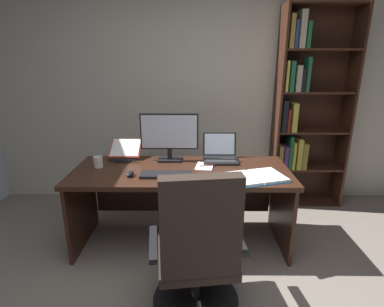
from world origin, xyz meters
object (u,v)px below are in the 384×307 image
at_px(bookshelf, 303,114).
at_px(computer_mouse, 130,174).
at_px(office_chair, 198,258).
at_px(reading_stand_with_book, 125,150).
at_px(monitor, 169,136).
at_px(pen, 207,165).
at_px(laptop, 220,155).
at_px(desk, 182,186).
at_px(keyboard, 166,175).
at_px(coffee_mug, 98,162).
at_px(notepad, 205,166).
at_px(open_binder, 254,177).

distance_m(bookshelf, computer_mouse, 2.04).
height_order(office_chair, reading_stand_with_book, office_chair).
relative_size(monitor, computer_mouse, 5.22).
distance_m(computer_mouse, pen, 0.68).
bearing_deg(reading_stand_with_book, bookshelf, 15.79).
height_order(bookshelf, laptop, bookshelf).
relative_size(monitor, pen, 3.88).
bearing_deg(office_chair, desk, 91.26).
relative_size(desk, bookshelf, 0.87).
bearing_deg(keyboard, computer_mouse, 180.00).
distance_m(office_chair, coffee_mug, 1.30).
distance_m(desk, office_chair, 0.94).
distance_m(desk, computer_mouse, 0.52).
height_order(bookshelf, coffee_mug, bookshelf).
distance_m(computer_mouse, reading_stand_with_book, 0.51).
xyz_separation_m(laptop, coffee_mug, (-1.10, -0.21, -0.00)).
bearing_deg(pen, monitor, 151.20).
height_order(monitor, reading_stand_with_book, monitor).
height_order(bookshelf, office_chair, bookshelf).
bearing_deg(notepad, desk, 176.57).
xyz_separation_m(computer_mouse, coffee_mug, (-0.32, 0.21, 0.03)).
xyz_separation_m(open_binder, pen, (-0.37, 0.27, 0.00)).
height_order(keyboard, open_binder, same).
relative_size(bookshelf, office_chair, 2.09).
bearing_deg(keyboard, notepad, 34.41).
bearing_deg(notepad, pen, 0.00).
bearing_deg(pen, office_chair, -95.50).
xyz_separation_m(laptop, keyboard, (-0.48, -0.42, -0.04)).
bearing_deg(computer_mouse, monitor, 53.99).
relative_size(open_binder, coffee_mug, 5.77).
bearing_deg(office_chair, open_binder, 46.70).
relative_size(laptop, keyboard, 0.77).
bearing_deg(open_binder, coffee_mug, 152.37).
xyz_separation_m(reading_stand_with_book, coffee_mug, (-0.19, -0.27, -0.03)).
relative_size(laptop, computer_mouse, 3.09).
distance_m(monitor, laptop, 0.51).
distance_m(open_binder, pen, 0.46).
bearing_deg(reading_stand_with_book, keyboard, -47.96).
bearing_deg(computer_mouse, pen, 19.06).
bearing_deg(open_binder, pen, 127.33).
height_order(keyboard, reading_stand_with_book, reading_stand_with_book).
bearing_deg(laptop, keyboard, -138.93).
relative_size(bookshelf, coffee_mug, 22.58).
distance_m(office_chair, keyboard, 0.79).
xyz_separation_m(monitor, laptop, (0.48, 0.00, -0.18)).
height_order(reading_stand_with_book, notepad, reading_stand_with_book).
distance_m(office_chair, reading_stand_with_book, 1.41).
relative_size(keyboard, computer_mouse, 4.04).
bearing_deg(monitor, keyboard, -90.00).
bearing_deg(office_chair, pen, 77.15).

